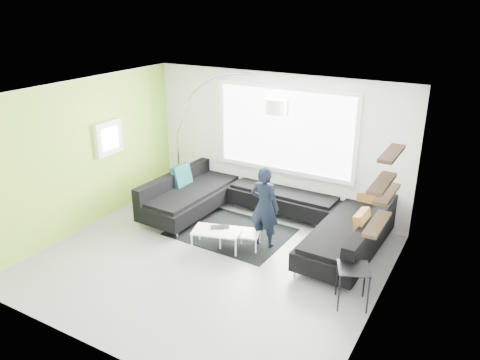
% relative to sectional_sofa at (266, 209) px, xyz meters
% --- Properties ---
extents(ground, '(5.50, 5.50, 0.00)m').
position_rel_sectional_sofa_xyz_m(ground, '(-0.29, -1.52, -0.41)').
color(ground, gray).
rests_on(ground, ground).
extents(room_shell, '(5.54, 5.04, 2.82)m').
position_rel_sectional_sofa_xyz_m(room_shell, '(-0.25, -1.31, 1.40)').
color(room_shell, silver).
rests_on(room_shell, ground).
extents(sectional_sofa, '(4.39, 2.81, 0.93)m').
position_rel_sectional_sofa_xyz_m(sectional_sofa, '(0.00, 0.00, 0.00)').
color(sectional_sofa, black).
rests_on(sectional_sofa, ground).
extents(rug, '(2.20, 1.64, 0.01)m').
position_rel_sectional_sofa_xyz_m(rug, '(-0.50, -0.48, -0.40)').
color(rug, black).
rests_on(rug, ground).
extents(coffee_table, '(1.20, 0.90, 0.35)m').
position_rel_sectional_sofa_xyz_m(coffee_table, '(-0.24, -0.99, -0.23)').
color(coffee_table, white).
rests_on(coffee_table, ground).
extents(arc_lamp, '(2.69, 1.31, 2.75)m').
position_rel_sectional_sofa_xyz_m(arc_lamp, '(-2.49, 0.60, 0.97)').
color(arc_lamp, white).
rests_on(arc_lamp, ground).
extents(side_table, '(0.58, 0.58, 0.61)m').
position_rel_sectional_sofa_xyz_m(side_table, '(2.14, -1.53, -0.11)').
color(side_table, black).
rests_on(side_table, ground).
extents(person, '(0.55, 0.37, 1.48)m').
position_rel_sectional_sofa_xyz_m(person, '(0.26, -0.59, 0.33)').
color(person, black).
rests_on(person, ground).
extents(laptop, '(0.54, 0.53, 0.03)m').
position_rel_sectional_sofa_xyz_m(laptop, '(-0.38, -1.04, -0.05)').
color(laptop, black).
rests_on(laptop, coffee_table).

